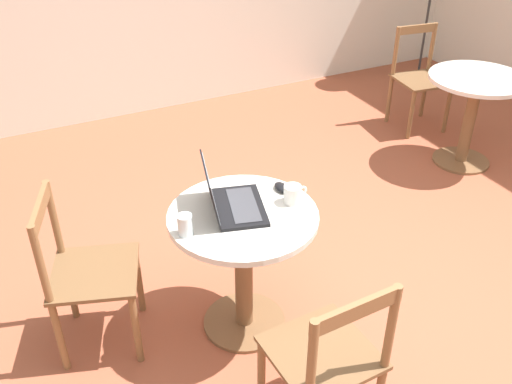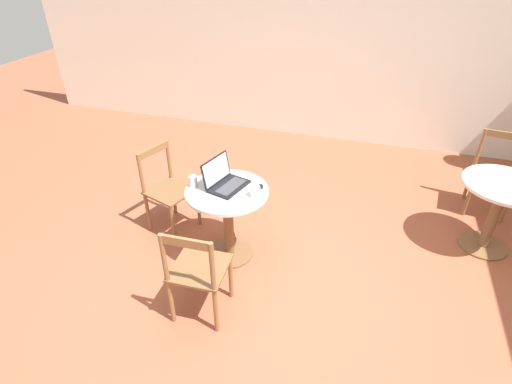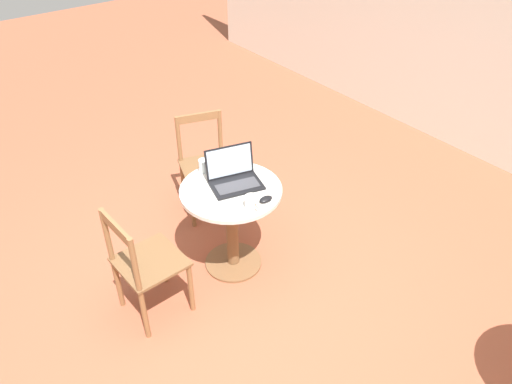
% 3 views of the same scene
% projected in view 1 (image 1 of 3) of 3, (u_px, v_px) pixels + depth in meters
% --- Properties ---
extents(ground_plane, '(16.00, 16.00, 0.00)m').
position_uv_depth(ground_plane, '(358.00, 329.00, 3.03)').
color(ground_plane, '#9E5138').
extents(cafe_table_near, '(0.72, 0.72, 0.71)m').
position_uv_depth(cafe_table_near, '(243.00, 247.00, 2.79)').
color(cafe_table_near, brown).
rests_on(cafe_table_near, ground_plane).
extents(cafe_table_mid, '(0.72, 0.72, 0.71)m').
position_uv_depth(cafe_table_mid, '(473.00, 102.00, 4.28)').
color(cafe_table_mid, brown).
rests_on(cafe_table_mid, ground_plane).
extents(chair_near_left, '(0.52, 0.52, 0.86)m').
position_uv_depth(chair_near_left, '(86.00, 274.00, 2.74)').
color(chair_near_left, brown).
rests_on(chair_near_left, ground_plane).
extents(chair_near_front, '(0.43, 0.43, 0.86)m').
position_uv_depth(chair_near_front, '(327.00, 360.00, 2.30)').
color(chair_near_front, brown).
rests_on(chair_near_front, ground_plane).
extents(chair_mid_back, '(0.46, 0.46, 0.86)m').
position_uv_depth(chair_mid_back, '(419.00, 79.00, 4.89)').
color(chair_mid_back, brown).
rests_on(chair_mid_back, ground_plane).
extents(laptop, '(0.36, 0.41, 0.24)m').
position_uv_depth(laptop, '(230.00, 201.00, 2.69)').
color(laptop, black).
rests_on(laptop, cafe_table_near).
extents(mouse, '(0.06, 0.10, 0.03)m').
position_uv_depth(mouse, '(281.00, 187.00, 2.85)').
color(mouse, black).
rests_on(mouse, cafe_table_near).
extents(mug, '(0.12, 0.09, 0.09)m').
position_uv_depth(mug, '(293.00, 194.00, 2.74)').
color(mug, silver).
rests_on(mug, cafe_table_near).
extents(drinking_glass, '(0.07, 0.07, 0.10)m').
position_uv_depth(drinking_glass, '(185.00, 225.00, 2.52)').
color(drinking_glass, silver).
rests_on(drinking_glass, cafe_table_near).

